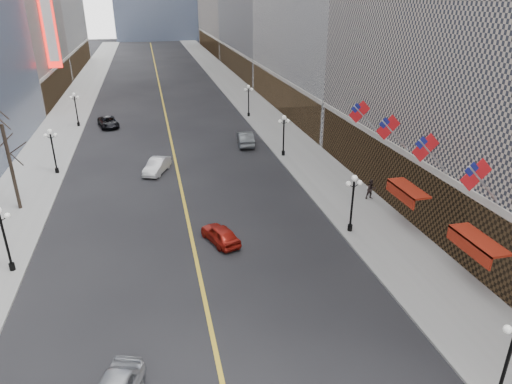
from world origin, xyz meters
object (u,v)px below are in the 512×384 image
streetlamp_west_3 (76,106)px  car_sb_mid (220,234)px  streetlamp_east_1 (353,197)px  streetlamp_east_2 (284,131)px  car_sb_far (245,138)px  streetlamp_east_0 (511,349)px  streetlamp_west_1 (4,233)px  streetlamp_west_2 (53,146)px  streetlamp_east_3 (249,97)px  car_nb_mid (157,166)px  car_nb_far (108,122)px

streetlamp_west_3 → car_sb_mid: streetlamp_west_3 is taller
streetlamp_east_1 → streetlamp_west_3: (-23.60, 36.00, 0.00)m
streetlamp_east_2 → car_sb_far: bearing=122.4°
streetlamp_east_0 → streetlamp_east_2: bearing=90.0°
streetlamp_west_1 → streetlamp_west_2: same height
car_sb_mid → streetlamp_west_2: bearing=-71.3°
streetlamp_east_3 → streetlamp_west_3: 23.60m
streetlamp_west_2 → car_nb_mid: size_ratio=1.04×
streetlamp_west_3 → streetlamp_east_0: bearing=-65.6°
car_nb_far → streetlamp_east_1: bearing=-74.4°
streetlamp_west_2 → car_nb_far: size_ratio=0.93×
streetlamp_west_2 → car_nb_mid: bearing=-10.6°
car_nb_mid → car_nb_far: (-5.83, 18.91, -0.04)m
streetlamp_east_0 → car_sb_mid: size_ratio=1.16×
streetlamp_west_3 → streetlamp_east_3: bearing=0.0°
streetlamp_east_1 → car_nb_far: (-19.63, 35.07, -2.22)m
car_sb_far → streetlamp_east_0: bearing=100.6°
car_sb_far → streetlamp_west_1: bearing=54.4°
streetlamp_west_3 → car_sb_mid: bearing=-68.6°
streetlamp_east_0 → streetlamp_west_2: (-23.60, 34.00, 0.00)m
streetlamp_west_2 → streetlamp_east_0: bearing=-55.2°
streetlamp_east_0 → car_sb_far: (-3.22, 39.07, -2.09)m
car_sb_mid → streetlamp_west_1: bearing=-16.9°
car_nb_far → car_sb_far: size_ratio=0.99×
streetlamp_east_1 → streetlamp_west_1: bearing=180.0°
streetlamp_east_3 → streetlamp_west_1: (-23.60, -36.00, 0.00)m
streetlamp_east_3 → car_sb_far: streetlamp_east_3 is taller
streetlamp_east_1 → car_sb_mid: bearing=175.7°
streetlamp_east_1 → car_nb_mid: (-13.80, 16.16, -2.18)m
streetlamp_east_2 → streetlamp_east_3: (0.00, 18.00, 0.00)m
streetlamp_east_2 → streetlamp_west_1: same height
car_sb_mid → streetlamp_west_3: bearing=-88.5°
streetlamp_east_0 → streetlamp_east_3: size_ratio=1.00×
streetlamp_east_2 → car_nb_mid: 14.09m
streetlamp_west_2 → streetlamp_west_3: bearing=90.0°
car_nb_mid → car_sb_far: car_sb_far is taller
streetlamp_east_0 → streetlamp_west_1: size_ratio=1.00×
streetlamp_east_1 → streetlamp_west_3: same height
streetlamp_east_3 → streetlamp_west_2: bearing=-142.7°
streetlamp_east_2 → streetlamp_east_3: size_ratio=1.00×
streetlamp_east_3 → car_nb_mid: (-13.80, -19.84, -2.18)m
streetlamp_east_2 → streetlamp_west_3: bearing=142.7°
streetlamp_east_1 → streetlamp_west_1: (-23.60, 0.00, 0.00)m
car_nb_far → streetlamp_west_3: bearing=153.2°
streetlamp_east_2 → car_sb_far: 6.36m
streetlamp_east_2 → streetlamp_west_3: size_ratio=1.00×
streetlamp_west_3 → car_nb_mid: 22.24m
streetlamp_west_3 → car_nb_mid: streetlamp_west_3 is taller
streetlamp_west_1 → car_sb_far: streetlamp_west_1 is taller
streetlamp_east_1 → streetlamp_west_3: 43.05m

